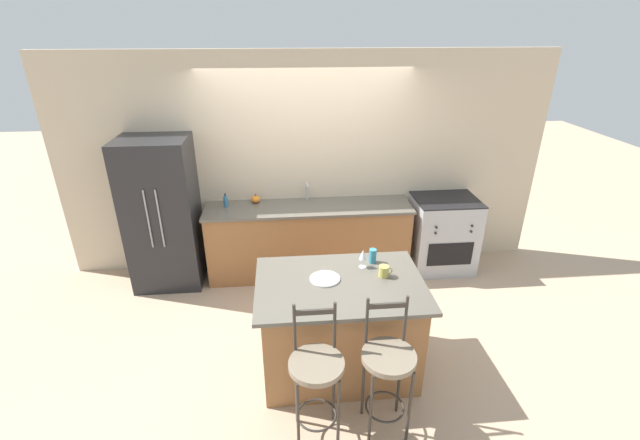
# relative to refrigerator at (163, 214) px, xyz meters

# --- Properties ---
(ground_plane) EXTENTS (18.00, 18.00, 0.00)m
(ground_plane) POSITION_rel_refrigerator_xyz_m (1.73, -0.30, -0.91)
(ground_plane) COLOR tan
(wall_back) EXTENTS (6.00, 0.07, 2.70)m
(wall_back) POSITION_rel_refrigerator_xyz_m (1.73, 0.35, 0.44)
(wall_back) COLOR beige
(wall_back) RESTS_ON ground_plane
(back_counter) EXTENTS (2.52, 0.64, 0.92)m
(back_counter) POSITION_rel_refrigerator_xyz_m (1.73, 0.05, -0.44)
(back_counter) COLOR #936038
(back_counter) RESTS_ON ground_plane
(sink_faucet) EXTENTS (0.02, 0.13, 0.22)m
(sink_faucet) POSITION_rel_refrigerator_xyz_m (1.73, 0.24, 0.16)
(sink_faucet) COLOR #ADAFB5
(sink_faucet) RESTS_ON back_counter
(kitchen_island) EXTENTS (1.46, 1.00, 0.93)m
(kitchen_island) POSITION_rel_refrigerator_xyz_m (1.88, -1.68, -0.44)
(kitchen_island) COLOR #936038
(kitchen_island) RESTS_ON ground_plane
(refrigerator) EXTENTS (0.79, 0.69, 1.81)m
(refrigerator) POSITION_rel_refrigerator_xyz_m (0.00, 0.00, 0.00)
(refrigerator) COLOR #232326
(refrigerator) RESTS_ON ground_plane
(oven_range) EXTENTS (0.79, 0.67, 0.97)m
(oven_range) POSITION_rel_refrigerator_xyz_m (3.45, 0.01, -0.42)
(oven_range) COLOR #ADAFB5
(oven_range) RESTS_ON ground_plane
(bar_stool_near) EXTENTS (0.41, 0.41, 1.15)m
(bar_stool_near) POSITION_rel_refrigerator_xyz_m (1.62, -2.41, -0.29)
(bar_stool_near) COLOR #332D28
(bar_stool_near) RESTS_ON ground_plane
(bar_stool_far) EXTENTS (0.41, 0.41, 1.15)m
(bar_stool_far) POSITION_rel_refrigerator_xyz_m (2.15, -2.38, -0.29)
(bar_stool_far) COLOR #332D28
(bar_stool_far) RESTS_ON ground_plane
(dinner_plate) EXTENTS (0.26, 0.26, 0.02)m
(dinner_plate) POSITION_rel_refrigerator_xyz_m (1.76, -1.61, 0.03)
(dinner_plate) COLOR white
(dinner_plate) RESTS_ON kitchen_island
(wine_glass) EXTENTS (0.07, 0.07, 0.18)m
(wine_glass) POSITION_rel_refrigerator_xyz_m (2.12, -1.44, 0.15)
(wine_glass) COLOR white
(wine_glass) RESTS_ON kitchen_island
(coffee_mug) EXTENTS (0.12, 0.09, 0.10)m
(coffee_mug) POSITION_rel_refrigerator_xyz_m (2.28, -1.61, 0.07)
(coffee_mug) COLOR #C1B251
(coffee_mug) RESTS_ON kitchen_island
(tumbler_cup) EXTENTS (0.07, 0.07, 0.13)m
(tumbler_cup) POSITION_rel_refrigerator_xyz_m (2.23, -1.36, 0.09)
(tumbler_cup) COLOR teal
(tumbler_cup) RESTS_ON kitchen_island
(pumpkin_decoration) EXTENTS (0.11, 0.11, 0.11)m
(pumpkin_decoration) POSITION_rel_refrigerator_xyz_m (1.08, 0.21, 0.06)
(pumpkin_decoration) COLOR orange
(pumpkin_decoration) RESTS_ON back_counter
(soap_bottle) EXTENTS (0.05, 0.05, 0.17)m
(soap_bottle) POSITION_rel_refrigerator_xyz_m (0.73, 0.11, 0.09)
(soap_bottle) COLOR teal
(soap_bottle) RESTS_ON back_counter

